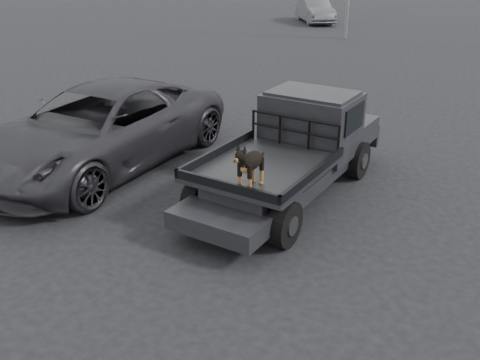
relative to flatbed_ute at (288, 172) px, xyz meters
The scene contains 7 objects.
ground 2.14m from the flatbed_ute, 84.39° to the right, with size 120.00×120.00×0.00m, color black.
flatbed_ute is the anchor object (origin of this frame).
ute_cab 1.31m from the flatbed_ute, 90.00° to the left, with size 1.72×1.30×0.88m, color black, non-canonical shape.
headache_rack 0.76m from the flatbed_ute, 90.00° to the left, with size 1.80×0.08×0.55m, color black, non-canonical shape.
dog 1.99m from the flatbed_ute, 81.98° to the right, with size 0.32×0.60×0.74m, color black, non-canonical shape.
parked_suv 4.14m from the flatbed_ute, 168.87° to the right, with size 2.82×6.12×1.70m, color #2D2D32.
distant_car_a 24.62m from the flatbed_ute, 113.45° to the left, with size 1.49×4.27×1.41m, color #525257.
Camera 1 is at (3.92, -6.25, 4.40)m, focal length 40.00 mm.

